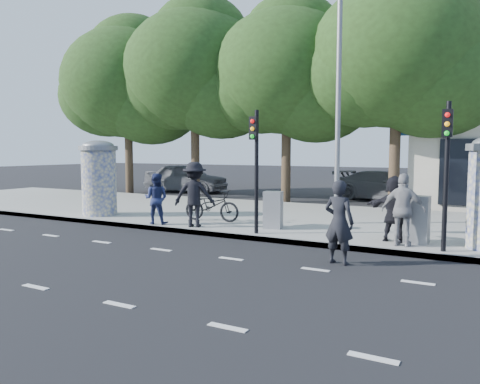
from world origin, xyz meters
The scene contains 23 objects.
ground centered at (0.00, 0.00, 0.00)m, with size 120.00×120.00×0.00m, color black.
sidewalk centered at (0.00, 7.50, 0.07)m, with size 40.00×8.00×0.15m, color gray.
curb centered at (0.00, 3.55, 0.07)m, with size 40.00×0.10×0.16m, color slate.
lane_dash_near centered at (0.00, -2.20, 0.00)m, with size 32.00×0.12×0.01m, color silver.
lane_dash_far centered at (0.00, 1.40, 0.00)m, with size 32.00×0.12×0.01m, color silver.
ad_column_left centered at (-7.20, 4.50, 1.54)m, with size 1.36×1.36×2.65m.
traffic_pole_near centered at (-0.60, 3.79, 2.23)m, with size 0.22×0.31×3.40m.
traffic_pole_far centered at (4.20, 3.79, 2.23)m, with size 0.22×0.31×3.40m.
street_lamp centered at (0.80, 6.63, 4.79)m, with size 0.25×0.93×8.00m.
tree_far_left centered at (-13.00, 12.50, 6.19)m, with size 7.20×7.20×9.26m.
tree_mid_left centered at (-8.50, 12.50, 6.50)m, with size 7.20×7.20×9.57m.
tree_near_left centered at (-3.50, 12.70, 6.06)m, with size 6.80×6.80×8.97m.
tree_center centered at (1.50, 12.30, 6.31)m, with size 7.00×7.00×9.30m.
ped_c centered at (-4.12, 3.85, 0.95)m, with size 0.77×0.60×1.59m, color navy.
ped_d centered at (-2.75, 3.98, 1.13)m, with size 1.27×0.73×1.96m, color black.
ped_e centered at (3.28, 4.00, 1.03)m, with size 1.03×0.59×1.76m, color gray.
ped_f centered at (2.99, 4.50, 0.99)m, with size 1.56×0.56×1.68m, color black.
man_road centered at (2.26, 2.13, 0.92)m, with size 0.67×0.44×1.83m, color black.
bicycle centered at (-2.90, 5.18, 0.66)m, with size 1.93×0.67×1.02m, color black.
cabinet_left centered at (-0.54, 4.82, 0.70)m, with size 0.52×0.38×1.10m, color gray.
cabinet_right centered at (3.52, 4.51, 0.74)m, with size 0.57×0.41×1.19m, color gray.
car_left centered at (-10.67, 14.71, 0.84)m, with size 4.92×1.98×1.68m, color slate.
car_right centered at (0.48, 15.49, 0.72)m, with size 4.96×2.02×1.44m, color #57595F.
Camera 1 is at (5.18, -7.64, 2.46)m, focal length 35.00 mm.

